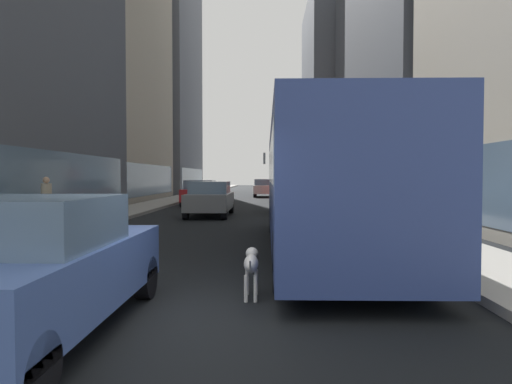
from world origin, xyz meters
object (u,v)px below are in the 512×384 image
at_px(transit_bus, 322,179).
at_px(box_truck, 285,179).
at_px(car_red_coupe, 200,193).
at_px(dalmatian_dog, 251,264).
at_px(car_black_suv, 294,197).
at_px(car_blue_hatchback, 35,267).
at_px(car_white_van, 264,188).
at_px(pedestrian_in_coat, 46,202).
at_px(car_grey_wagon, 210,199).

height_order(transit_bus, box_truck, same).
bearing_deg(car_red_coupe, dalmatian_dog, -79.85).
distance_m(car_black_suv, car_blue_hatchback, 18.57).
height_order(car_white_van, pedestrian_in_coat, pedestrian_in_coat).
bearing_deg(transit_bus, car_red_coupe, 107.45).
bearing_deg(car_blue_hatchback, pedestrian_in_coat, 115.12).
bearing_deg(car_red_coupe, car_blue_hatchback, -86.21).
distance_m(car_blue_hatchback, dalmatian_dog, 3.04).
bearing_deg(car_black_suv, car_grey_wagon, -155.28).
height_order(car_black_suv, pedestrian_in_coat, pedestrian_in_coat).
distance_m(car_white_van, car_grey_wagon, 21.20).
relative_size(car_grey_wagon, car_blue_hatchback, 1.10).
height_order(car_white_van, dalmatian_dog, car_white_van).
xyz_separation_m(box_truck, dalmatian_dog, (-1.61, -27.88, -1.15)).
bearing_deg(dalmatian_dog, car_grey_wagon, 99.41).
bearing_deg(car_red_coupe, car_black_suv, -47.06).
xyz_separation_m(box_truck, pedestrian_in_coat, (-8.72, -19.66, -0.66)).
bearing_deg(dalmatian_dog, pedestrian_in_coat, 130.87).
xyz_separation_m(transit_bus, car_black_suv, (0.00, 11.80, -0.95)).
bearing_deg(transit_bus, box_truck, 90.00).
bearing_deg(car_grey_wagon, car_white_van, 83.50).
xyz_separation_m(car_blue_hatchback, pedestrian_in_coat, (-4.72, 10.07, 0.19)).
xyz_separation_m(transit_bus, box_truck, (0.00, 23.39, -0.11)).
xyz_separation_m(car_white_van, box_truck, (1.60, -7.62, 0.84)).
relative_size(car_black_suv, dalmatian_dog, 4.36).
bearing_deg(box_truck, car_red_coupe, -135.13).
relative_size(car_red_coupe, box_truck, 0.58).
distance_m(car_red_coupe, pedestrian_in_coat, 14.43).
bearing_deg(car_black_suv, transit_bus, -90.00).
bearing_deg(pedestrian_in_coat, dalmatian_dog, -49.13).
height_order(box_truck, pedestrian_in_coat, box_truck).
bearing_deg(car_blue_hatchback, box_truck, 82.34).
relative_size(car_blue_hatchback, pedestrian_in_coat, 2.50).
bearing_deg(transit_bus, pedestrian_in_coat, 156.82).
height_order(car_black_suv, car_red_coupe, same).
distance_m(car_grey_wagon, car_blue_hatchback, 16.29).
distance_m(car_black_suv, car_red_coupe, 8.22).
relative_size(car_white_van, car_red_coupe, 0.95).
relative_size(car_white_van, box_truck, 0.55).
distance_m(car_black_suv, pedestrian_in_coat, 11.88).
height_order(car_grey_wagon, car_black_suv, same).
distance_m(car_red_coupe, box_truck, 7.95).
bearing_deg(car_blue_hatchback, transit_bus, 57.73).
height_order(car_grey_wagon, dalmatian_dog, car_grey_wagon).
xyz_separation_m(car_grey_wagon, dalmatian_dog, (2.39, -14.45, -0.31)).
bearing_deg(car_grey_wagon, transit_bus, -68.12).
relative_size(car_white_van, dalmatian_dog, 4.26).
xyz_separation_m(car_white_van, car_black_suv, (1.60, -19.22, 0.00)).
relative_size(car_white_van, car_black_suv, 0.98).
bearing_deg(car_red_coupe, car_grey_wagon, -78.49).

